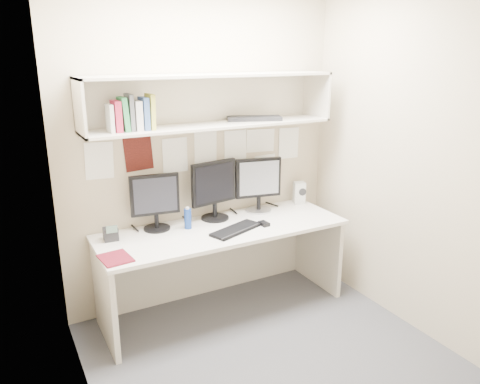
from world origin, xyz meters
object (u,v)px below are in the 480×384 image
monitor_right (258,183)px  speaker (299,193)px  desk (223,268)px  maroon_notebook (115,258)px  keyboard (236,230)px  monitor_center (214,188)px  monitor_left (155,199)px  desk_phone (111,234)px

monitor_right → speaker: (0.45, 0.01, -0.16)m
desk → maroon_notebook: bearing=-167.9°
desk → keyboard: 0.40m
monitor_center → speaker: size_ratio=2.48×
monitor_left → desk_phone: (-0.38, -0.07, -0.19)m
maroon_notebook → desk_phone: (0.05, 0.35, 0.04)m
desk → monitor_right: size_ratio=4.22×
monitor_right → monitor_center: bearing=-168.7°
keyboard → desk_phone: (-0.91, 0.28, 0.04)m
monitor_left → monitor_center: (0.51, -0.00, 0.02)m
desk → desk_phone: (-0.85, 0.15, 0.41)m
monitor_right → monitor_left: bearing=-168.7°
monitor_left → keyboard: monitor_left is taller
monitor_center → speaker: (0.87, 0.01, -0.17)m
desk_phone → desk: bearing=-4.6°
desk_phone → maroon_notebook: bearing=-93.3°
monitor_left → maroon_notebook: bearing=-128.2°
desk → desk_phone: 0.96m
desk → speaker: bearing=14.3°
monitor_right → speaker: size_ratio=2.38×
monitor_right → desk_phone: monitor_right is taller
desk → keyboard: bearing=-64.4°
monitor_center → desk_phone: monitor_center is taller
monitor_left → desk: bearing=-16.8°
speaker → maroon_notebook: 1.86m
desk → monitor_left: monitor_left is taller
monitor_right → speaker: monitor_right is taller
desk → speaker: size_ratio=10.04×
monitor_left → speaker: size_ratio=2.24×
monitor_left → monitor_right: 0.94m
monitor_left → monitor_right: (0.94, -0.00, 0.01)m
monitor_center → keyboard: size_ratio=1.10×
monitor_left → desk_phone: monitor_left is taller
monitor_left → maroon_notebook: monitor_left is taller
desk → keyboard: (0.06, -0.12, 0.37)m
keyboard → monitor_center: bearing=73.6°
desk → keyboard: size_ratio=4.47×
monitor_center → maroon_notebook: (-0.94, -0.41, -0.26)m
desk → monitor_right: 0.80m
keyboard → speaker: bearing=1.9°
monitor_left → monitor_right: size_ratio=0.94×
keyboard → speaker: 0.92m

